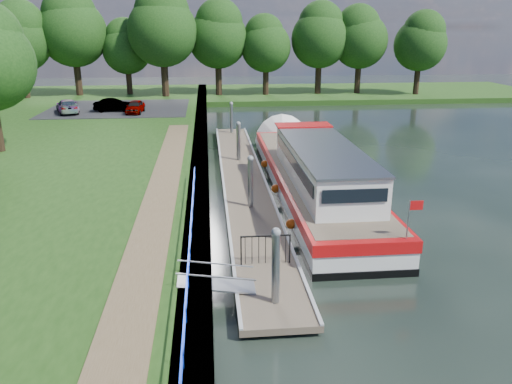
{
  "coord_description": "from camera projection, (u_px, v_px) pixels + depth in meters",
  "views": [
    {
      "loc": [
        -1.98,
        -14.39,
        8.75
      ],
      "look_at": [
        0.18,
        7.65,
        1.4
      ],
      "focal_mm": 35.0,
      "sensor_mm": 36.0,
      "label": 1
    }
  ],
  "objects": [
    {
      "name": "car_a",
      "position": [
        135.0,
        107.0,
        47.99
      ],
      "size": [
        1.69,
        3.67,
        1.22
      ],
      "primitive_type": "imported",
      "rotation": [
        0.0,
        0.0,
        -0.07
      ],
      "color": "#999999",
      "rests_on": "carpark"
    },
    {
      "name": "blue_fence",
      "position": [
        190.0,
        235.0,
        18.69
      ],
      "size": [
        0.04,
        18.04,
        0.72
      ],
      "color": "#0C2DBF",
      "rests_on": "riverbank"
    },
    {
      "name": "car_b",
      "position": [
        114.0,
        105.0,
        48.93
      ],
      "size": [
        3.86,
        1.54,
        1.25
      ],
      "primitive_type": "imported",
      "rotation": [
        0.0,
        0.0,
        1.63
      ],
      "color": "#999999",
      "rests_on": "carpark"
    },
    {
      "name": "footpath",
      "position": [
        158.0,
        205.0,
        23.42
      ],
      "size": [
        1.6,
        40.0,
        0.05
      ],
      "primitive_type": "cube",
      "color": "brown",
      "rests_on": "riverbank"
    },
    {
      "name": "barge",
      "position": [
        310.0,
        172.0,
        27.67
      ],
      "size": [
        4.36,
        21.15,
        4.78
      ],
      "color": "black",
      "rests_on": "ground"
    },
    {
      "name": "horizon_trees",
      "position": [
        208.0,
        34.0,
        59.86
      ],
      "size": [
        54.38,
        10.03,
        12.87
      ],
      "color": "#332316",
      "rests_on": "ground"
    },
    {
      "name": "mooring_piles",
      "position": [
        244.0,
        165.0,
        28.4
      ],
      "size": [
        0.3,
        27.3,
        3.55
      ],
      "color": "gray",
      "rests_on": "ground"
    },
    {
      "name": "carpark",
      "position": [
        119.0,
        108.0,
        51.15
      ],
      "size": [
        14.0,
        12.0,
        0.06
      ],
      "primitive_type": "cube",
      "color": "black",
      "rests_on": "riverbank"
    },
    {
      "name": "bank_edge",
      "position": [
        200.0,
        171.0,
        30.34
      ],
      "size": [
        1.1,
        90.0,
        0.78
      ],
      "primitive_type": "cube",
      "color": "#473D2D",
      "rests_on": "ground"
    },
    {
      "name": "gangway",
      "position": [
        216.0,
        283.0,
        16.63
      ],
      "size": [
        2.58,
        1.0,
        0.92
      ],
      "color": "#A5A8AD",
      "rests_on": "ground"
    },
    {
      "name": "gate_panel",
      "position": [
        266.0,
        245.0,
        18.24
      ],
      "size": [
        1.85,
        0.05,
        1.15
      ],
      "color": "black",
      "rests_on": "ground"
    },
    {
      "name": "pontoon",
      "position": [
        244.0,
        183.0,
        28.75
      ],
      "size": [
        2.5,
        30.0,
        0.56
      ],
      "color": "brown",
      "rests_on": "ground"
    },
    {
      "name": "car_c",
      "position": [
        67.0,
        106.0,
        47.99
      ],
      "size": [
        3.25,
        4.86,
        1.31
      ],
      "primitive_type": "imported",
      "rotation": [
        0.0,
        0.0,
        3.49
      ],
      "color": "#999999",
      "rests_on": "carpark"
    },
    {
      "name": "ground",
      "position": [
        273.0,
        304.0,
        16.53
      ],
      "size": [
        160.0,
        160.0,
        0.0
      ],
      "primitive_type": "plane",
      "color": "black",
      "rests_on": "ground"
    },
    {
      "name": "far_bank",
      "position": [
        311.0,
        93.0,
        66.66
      ],
      "size": [
        60.0,
        18.0,
        0.6
      ],
      "primitive_type": "cube",
      "color": "#1C3D11",
      "rests_on": "ground"
    }
  ]
}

